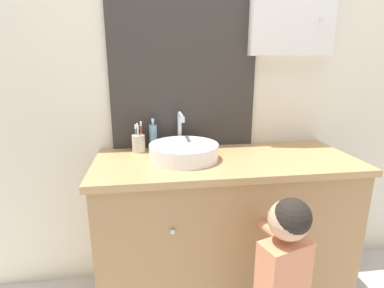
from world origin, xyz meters
The scene contains 6 objects.
wall_back centered at (0.02, 0.62, 1.30)m, with size 3.20×0.18×2.50m.
vanity_counter centered at (0.00, 0.31, 0.44)m, with size 1.39×0.58×0.88m.
sink_basin centered at (-0.22, 0.33, 0.93)m, with size 0.36×0.42×0.23m.
toothbrush_holder centered at (-0.46, 0.50, 0.94)m, with size 0.07×0.07×0.17m.
soap_dispenser centered at (-0.38, 0.53, 0.96)m, with size 0.05×0.05×0.19m.
child_figure centered at (0.12, -0.20, 0.52)m, with size 0.23×0.44×0.89m.
Camera 1 is at (-0.40, -1.18, 1.38)m, focal length 28.00 mm.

